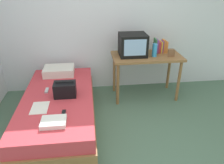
{
  "coord_description": "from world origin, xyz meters",
  "views": [
    {
      "loc": [
        -0.39,
        -1.84,
        1.99
      ],
      "look_at": [
        -0.06,
        1.04,
        0.54
      ],
      "focal_mm": 34.59,
      "sensor_mm": 36.0,
      "label": 1
    }
  ],
  "objects_px": {
    "book_row": "(160,46)",
    "remote_silver": "(47,90)",
    "folded_towel": "(54,122)",
    "handbag": "(65,89)",
    "picture_frame": "(171,53)",
    "magazine": "(40,108)",
    "bed": "(59,110)",
    "pillow": "(59,71)",
    "desk": "(146,61)",
    "water_bottle": "(155,50)",
    "tv": "(133,45)",
    "remote_dark": "(64,114)"
  },
  "relations": [
    {
      "from": "bed",
      "to": "remote_silver",
      "type": "height_order",
      "value": "remote_silver"
    },
    {
      "from": "folded_towel",
      "to": "handbag",
      "type": "bearing_deg",
      "value": 82.39
    },
    {
      "from": "remote_silver",
      "to": "folded_towel",
      "type": "relative_size",
      "value": 0.51
    },
    {
      "from": "desk",
      "to": "remote_dark",
      "type": "distance_m",
      "value": 1.75
    },
    {
      "from": "book_row",
      "to": "handbag",
      "type": "bearing_deg",
      "value": -152.78
    },
    {
      "from": "pillow",
      "to": "folded_towel",
      "type": "bearing_deg",
      "value": -86.83
    },
    {
      "from": "pillow",
      "to": "remote_silver",
      "type": "relative_size",
      "value": 3.45
    },
    {
      "from": "picture_frame",
      "to": "folded_towel",
      "type": "height_order",
      "value": "picture_frame"
    },
    {
      "from": "bed",
      "to": "magazine",
      "type": "xyz_separation_m",
      "value": [
        -0.19,
        -0.29,
        0.24
      ]
    },
    {
      "from": "book_row",
      "to": "folded_towel",
      "type": "bearing_deg",
      "value": -139.08
    },
    {
      "from": "book_row",
      "to": "handbag",
      "type": "distance_m",
      "value": 1.81
    },
    {
      "from": "pillow",
      "to": "remote_dark",
      "type": "distance_m",
      "value": 1.22
    },
    {
      "from": "book_row",
      "to": "magazine",
      "type": "distance_m",
      "value": 2.22
    },
    {
      "from": "book_row",
      "to": "remote_silver",
      "type": "xyz_separation_m",
      "value": [
        -1.87,
        -0.65,
        -0.4
      ]
    },
    {
      "from": "bed",
      "to": "pillow",
      "type": "bearing_deg",
      "value": 93.76
    },
    {
      "from": "folded_towel",
      "to": "desk",
      "type": "bearing_deg",
      "value": 43.14
    },
    {
      "from": "bed",
      "to": "remote_dark",
      "type": "xyz_separation_m",
      "value": [
        0.12,
        -0.47,
        0.25
      ]
    },
    {
      "from": "handbag",
      "to": "remote_dark",
      "type": "xyz_separation_m",
      "value": [
        0.01,
        -0.46,
        -0.09
      ]
    },
    {
      "from": "desk",
      "to": "picture_frame",
      "type": "xyz_separation_m",
      "value": [
        0.38,
        -0.11,
        0.16
      ]
    },
    {
      "from": "picture_frame",
      "to": "book_row",
      "type": "bearing_deg",
      "value": 114.19
    },
    {
      "from": "bed",
      "to": "magazine",
      "type": "bearing_deg",
      "value": -123.19
    },
    {
      "from": "handbag",
      "to": "remote_dark",
      "type": "relative_size",
      "value": 1.92
    },
    {
      "from": "water_bottle",
      "to": "magazine",
      "type": "distance_m",
      "value": 1.99
    },
    {
      "from": "bed",
      "to": "book_row",
      "type": "distance_m",
      "value": 1.99
    },
    {
      "from": "desk",
      "to": "tv",
      "type": "bearing_deg",
      "value": 174.18
    },
    {
      "from": "desk",
      "to": "water_bottle",
      "type": "xyz_separation_m",
      "value": [
        0.1,
        -0.07,
        0.21
      ]
    },
    {
      "from": "tv",
      "to": "pillow",
      "type": "bearing_deg",
      "value": 178.27
    },
    {
      "from": "water_bottle",
      "to": "handbag",
      "type": "bearing_deg",
      "value": -156.83
    },
    {
      "from": "picture_frame",
      "to": "magazine",
      "type": "distance_m",
      "value": 2.21
    },
    {
      "from": "tv",
      "to": "picture_frame",
      "type": "bearing_deg",
      "value": -12.62
    },
    {
      "from": "book_row",
      "to": "pillow",
      "type": "bearing_deg",
      "value": -177.69
    },
    {
      "from": "picture_frame",
      "to": "remote_silver",
      "type": "bearing_deg",
      "value": -168.55
    },
    {
      "from": "picture_frame",
      "to": "magazine",
      "type": "height_order",
      "value": "picture_frame"
    },
    {
      "from": "water_bottle",
      "to": "pillow",
      "type": "distance_m",
      "value": 1.63
    },
    {
      "from": "tv",
      "to": "water_bottle",
      "type": "relative_size",
      "value": 2.07
    },
    {
      "from": "picture_frame",
      "to": "magazine",
      "type": "relative_size",
      "value": 0.42
    },
    {
      "from": "handbag",
      "to": "folded_towel",
      "type": "xyz_separation_m",
      "value": [
        -0.08,
        -0.63,
        -0.07
      ]
    },
    {
      "from": "tv",
      "to": "folded_towel",
      "type": "distance_m",
      "value": 1.83
    },
    {
      "from": "remote_silver",
      "to": "magazine",
      "type": "bearing_deg",
      "value": -92.48
    },
    {
      "from": "remote_dark",
      "to": "remote_silver",
      "type": "bearing_deg",
      "value": 115.12
    },
    {
      "from": "picture_frame",
      "to": "folded_towel",
      "type": "xyz_separation_m",
      "value": [
        -1.78,
        -1.2,
        -0.34
      ]
    },
    {
      "from": "pillow",
      "to": "folded_towel",
      "type": "height_order",
      "value": "pillow"
    },
    {
      "from": "desk",
      "to": "folded_towel",
      "type": "relative_size",
      "value": 4.14
    },
    {
      "from": "book_row",
      "to": "folded_towel",
      "type": "relative_size",
      "value": 0.87
    },
    {
      "from": "pillow",
      "to": "book_row",
      "type": "bearing_deg",
      "value": 2.31
    },
    {
      "from": "bed",
      "to": "picture_frame",
      "type": "bearing_deg",
      "value": 17.13
    },
    {
      "from": "desk",
      "to": "book_row",
      "type": "xyz_separation_m",
      "value": [
        0.27,
        0.13,
        0.21
      ]
    },
    {
      "from": "desk",
      "to": "picture_frame",
      "type": "distance_m",
      "value": 0.43
    },
    {
      "from": "desk",
      "to": "remote_silver",
      "type": "height_order",
      "value": "desk"
    },
    {
      "from": "water_bottle",
      "to": "magazine",
      "type": "relative_size",
      "value": 0.73
    }
  ]
}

